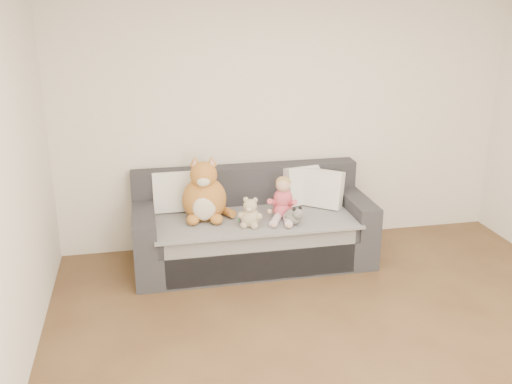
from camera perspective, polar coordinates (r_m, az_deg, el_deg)
room_shell at (r=3.72m, az=11.21°, el=1.33°), size 5.00×5.00×5.00m
sofa at (r=5.42m, az=-0.41°, el=-3.76°), size 2.20×0.94×0.85m
cushion_left at (r=5.42m, az=-8.08°, el=0.05°), size 0.42×0.19×0.39m
cushion_right_back at (r=5.60m, az=4.88°, el=0.75°), size 0.44×0.29×0.38m
cushion_right_front at (r=5.52m, az=6.64°, el=0.35°), size 0.42×0.38×0.37m
toddler at (r=5.20m, az=2.69°, el=-0.92°), size 0.28×0.40×0.39m
plush_cat at (r=5.17m, az=-5.16°, el=-0.37°), size 0.48×0.41×0.62m
teddy_bear at (r=5.02m, az=-0.58°, el=-2.30°), size 0.21×0.17×0.28m
plush_cow at (r=5.09m, az=3.79°, el=-2.43°), size 0.15×0.23×0.19m
sippy_cup at (r=5.10m, az=-1.22°, el=-2.59°), size 0.10×0.06×0.11m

